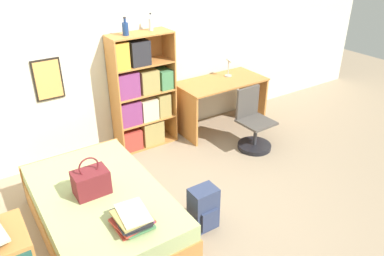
% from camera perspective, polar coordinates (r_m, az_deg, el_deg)
% --- Properties ---
extents(ground_plane, '(14.00, 14.00, 0.00)m').
position_cam_1_polar(ground_plane, '(4.26, -3.97, -11.59)').
color(ground_plane, gray).
extents(wall_back, '(10.00, 0.09, 2.60)m').
position_cam_1_polar(wall_back, '(4.94, -13.79, 10.55)').
color(wall_back, beige).
rests_on(wall_back, ground_plane).
extents(bed, '(1.13, 1.84, 0.47)m').
position_cam_1_polar(bed, '(3.91, -13.52, -12.18)').
color(bed, '#B77538').
rests_on(bed, ground_plane).
extents(handbag, '(0.32, 0.22, 0.40)m').
position_cam_1_polar(handbag, '(3.70, -15.13, -7.92)').
color(handbag, maroon).
rests_on(handbag, bed).
extents(book_stack_on_bed, '(0.34, 0.37, 0.13)m').
position_cam_1_polar(book_stack_on_bed, '(3.30, -9.09, -13.54)').
color(book_stack_on_bed, '#B2382D').
rests_on(book_stack_on_bed, bed).
extents(bookcase, '(0.84, 0.35, 1.58)m').
position_cam_1_polar(bookcase, '(5.07, -7.83, 4.78)').
color(bookcase, '#B77538').
rests_on(bookcase, ground_plane).
extents(bottle_green, '(0.08, 0.08, 0.22)m').
position_cam_1_polar(bottle_green, '(4.73, -10.12, 14.72)').
color(bottle_green, navy).
rests_on(bottle_green, bookcase).
extents(bottle_brown, '(0.06, 0.06, 0.22)m').
position_cam_1_polar(bottle_brown, '(4.95, -6.29, 15.52)').
color(bottle_brown, '#B7BCC1').
rests_on(bottle_brown, bookcase).
extents(desk, '(1.32, 0.67, 0.76)m').
position_cam_1_polar(desk, '(5.63, 4.41, 5.09)').
color(desk, '#B77538').
rests_on(desk, ground_plane).
extents(desk_lamp, '(0.15, 0.11, 0.34)m').
position_cam_1_polar(desk_lamp, '(5.69, 5.81, 10.00)').
color(desk_lamp, '#ADA89E').
rests_on(desk_lamp, desk).
extents(desk_chair, '(0.47, 0.47, 0.85)m').
position_cam_1_polar(desk_chair, '(5.24, 9.29, -0.28)').
color(desk_chair, black).
rests_on(desk_chair, ground_plane).
extents(backpack, '(0.27, 0.23, 0.47)m').
position_cam_1_polar(backpack, '(3.84, 1.77, -12.19)').
color(backpack, '#2D3856').
rests_on(backpack, ground_plane).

